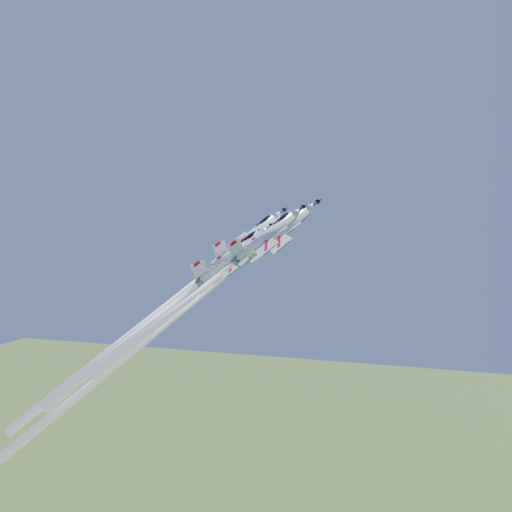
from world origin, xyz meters
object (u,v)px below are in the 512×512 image
(jet_left, at_px, (158,312))
(jet_right, at_px, (207,285))
(jet_slot, at_px, (168,309))
(jet_lead, at_px, (161,328))

(jet_left, distance_m, jet_right, 14.67)
(jet_left, height_order, jet_right, jet_right)
(jet_left, relative_size, jet_right, 1.42)
(jet_left, xyz_separation_m, jet_slot, (3.60, -3.31, 1.22))
(jet_lead, xyz_separation_m, jet_right, (10.13, -3.65, 8.31))
(jet_left, bearing_deg, jet_right, 28.47)
(jet_left, bearing_deg, jet_slot, 12.78)
(jet_slot, bearing_deg, jet_lead, -151.42)
(jet_left, height_order, jet_slot, jet_left)
(jet_right, height_order, jet_slot, jet_right)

